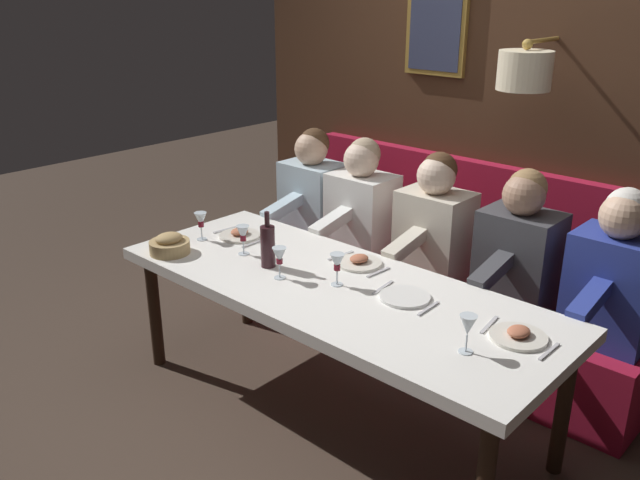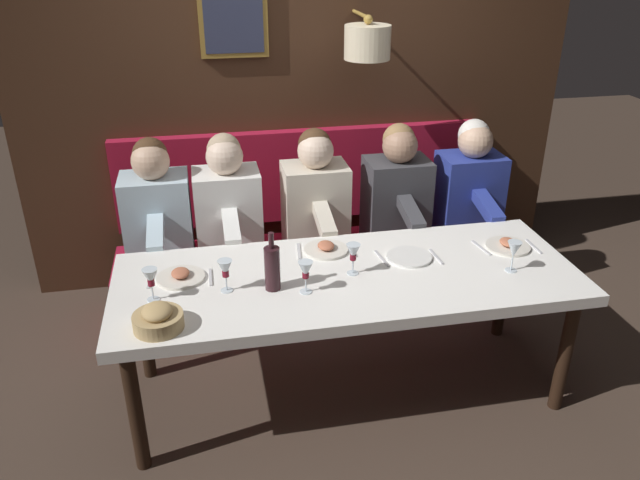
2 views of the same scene
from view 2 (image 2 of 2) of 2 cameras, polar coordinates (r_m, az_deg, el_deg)
The scene contains 20 objects.
ground_plane at distance 3.59m, azimuth 2.34°, elevation -13.46°, with size 12.00×12.00×0.00m, color #423328.
dining_table at distance 3.20m, azimuth 2.55°, elevation -4.12°, with size 0.90×2.35×0.74m.
banquette_bench at distance 4.18m, azimuth -0.42°, elevation -3.39°, with size 0.52×2.55×0.45m, color maroon.
back_wall_panel at distance 4.30m, azimuth -1.94°, elevation 13.85°, with size 0.59×3.75×2.90m.
diner_nearest at distance 4.21m, azimuth 13.51°, elevation 5.00°, with size 0.60×0.40×0.79m.
diner_near at distance 4.04m, azimuth 7.03°, elevation 4.61°, with size 0.60×0.40×0.79m.
diner_middle at distance 3.91m, azimuth -0.40°, elevation 4.08°, with size 0.60×0.40×0.79m.
diner_far at distance 3.86m, azimuth -8.43°, elevation 3.44°, with size 0.60×0.40×0.79m.
diner_farthest at distance 3.86m, azimuth -14.71°, elevation 2.89°, with size 0.60×0.40×0.79m.
place_setting_0 at distance 3.34m, azimuth 8.14°, elevation -1.53°, with size 0.24×0.32×0.01m.
place_setting_1 at distance 3.38m, azimuth 0.55°, elevation -0.78°, with size 0.24×0.32×0.05m.
place_setting_2 at distance 3.19m, azimuth -12.60°, elevation -3.25°, with size 0.24×0.32×0.05m.
place_setting_3 at distance 3.57m, azimuth 16.78°, elevation -0.46°, with size 0.24×0.32×0.05m.
wine_glass_0 at distance 2.95m, azimuth -1.33°, elevation -2.84°, with size 0.07×0.07×0.16m.
wine_glass_1 at distance 3.00m, azimuth -15.21°, elevation -3.41°, with size 0.07×0.07×0.16m.
wine_glass_2 at distance 3.29m, azimuth 17.28°, elevation -0.90°, with size 0.07×0.07×0.16m.
wine_glass_3 at distance 3.00m, azimuth -8.64°, elevation -2.69°, with size 0.07×0.07×0.16m.
wine_glass_4 at distance 3.12m, azimuth 3.04°, elevation -1.19°, with size 0.07×0.07×0.16m.
wine_bottle at distance 2.99m, azimuth -4.38°, elevation -2.52°, with size 0.08×0.08×0.30m.
bread_bowl at distance 2.82m, azimuth -14.57°, elevation -6.97°, with size 0.22×0.22×0.12m.
Camera 2 is at (-2.68, 0.68, 2.29)m, focal length 35.06 mm.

